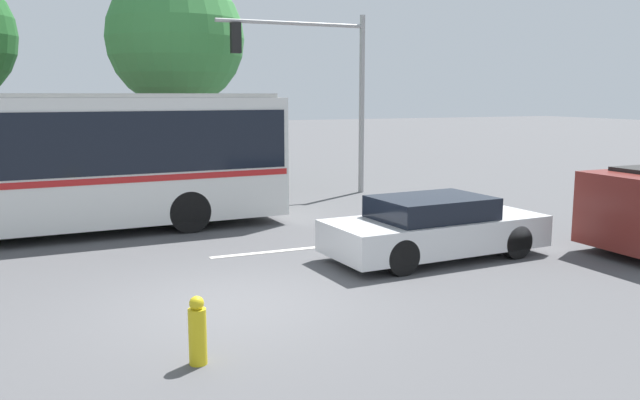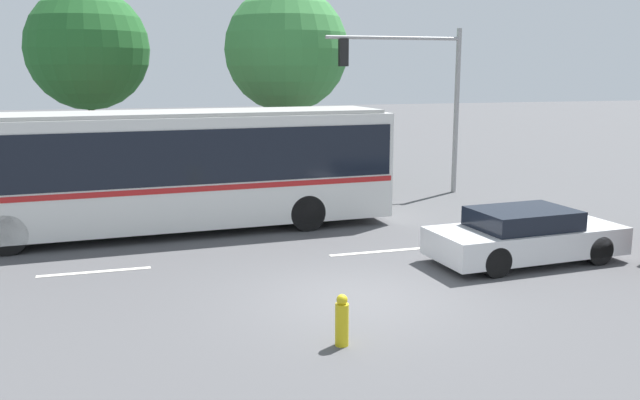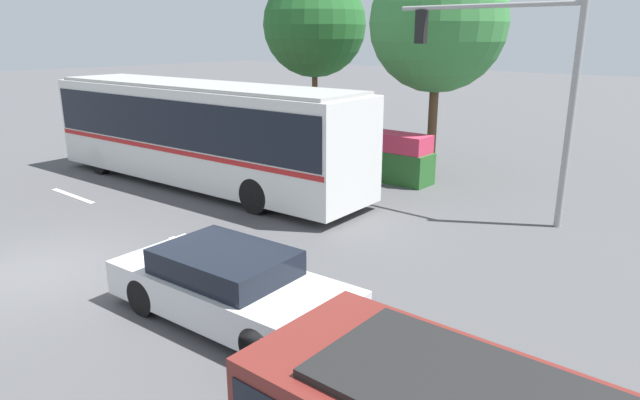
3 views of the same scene
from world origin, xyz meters
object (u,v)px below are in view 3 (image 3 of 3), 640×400
(sedan_foreground, at_px, (230,286))
(street_tree_centre, at_px, (438,23))
(street_tree_left, at_px, (315,25))
(traffic_light_pole, at_px, (520,71))
(city_bus, at_px, (199,128))

(sedan_foreground, height_order, street_tree_centre, street_tree_centre)
(sedan_foreground, xyz_separation_m, street_tree_left, (-9.79, 13.63, 4.52))
(street_tree_left, bearing_deg, traffic_light_pole, -24.25)
(traffic_light_pole, bearing_deg, street_tree_centre, -37.24)
(sedan_foreground, xyz_separation_m, traffic_light_pole, (1.37, 8.61, 3.24))
(traffic_light_pole, relative_size, street_tree_left, 0.79)
(city_bus, height_order, street_tree_left, street_tree_left)
(street_tree_centre, bearing_deg, street_tree_left, 164.85)
(traffic_light_pole, bearing_deg, city_bus, 19.97)
(city_bus, bearing_deg, sedan_foreground, 141.91)
(street_tree_left, bearing_deg, sedan_foreground, -54.32)
(sedan_foreground, height_order, street_tree_left, street_tree_left)
(sedan_foreground, distance_m, street_tree_centre, 12.85)
(city_bus, relative_size, traffic_light_pole, 2.10)
(street_tree_centre, bearing_deg, city_bus, -127.16)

